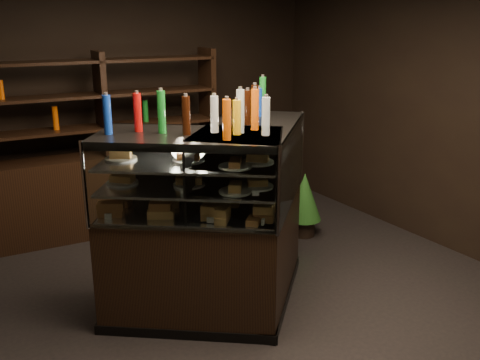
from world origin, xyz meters
The scene contains 7 objects.
ground centered at (0.00, 0.00, 0.00)m, with size 5.00×5.00×0.00m, color black.
room_shell centered at (0.00, 0.00, 1.94)m, with size 5.02×5.02×3.01m.
display_case centered at (-0.11, -0.07, 0.51)m, with size 2.08×1.49×1.53m.
food_display centered at (-0.11, -0.07, 1.16)m, with size 1.67×1.02×0.47m.
bottles_top centered at (-0.11, -0.07, 1.66)m, with size 1.49×0.88×0.30m.
potted_conifer centered at (1.41, 0.79, 0.47)m, with size 0.38×0.38×0.81m.
back_shelving centered at (-0.38, 2.05, 0.60)m, with size 2.56×0.58×2.00m.
Camera 1 is at (-2.08, -3.57, 2.34)m, focal length 40.00 mm.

